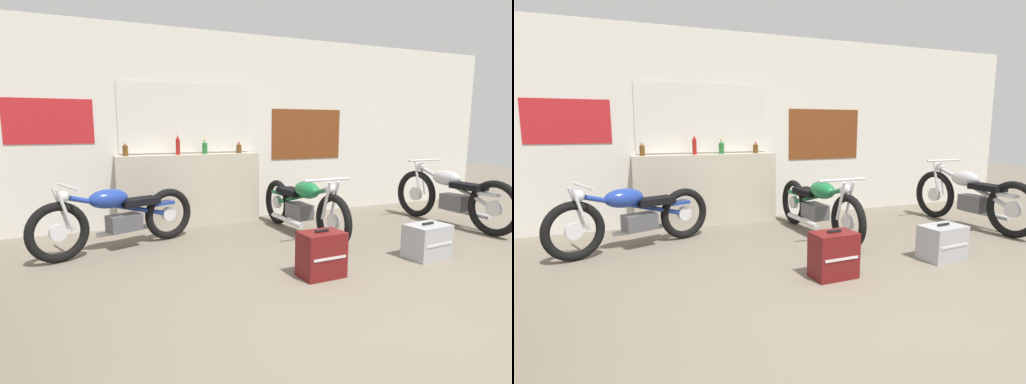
# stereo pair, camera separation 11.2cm
# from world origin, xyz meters

# --- Properties ---
(ground_plane) EXTENTS (24.00, 24.00, 0.00)m
(ground_plane) POSITION_xyz_m (0.00, 0.00, 0.00)
(ground_plane) COLOR #706656
(wall_back) EXTENTS (10.00, 0.07, 2.80)m
(wall_back) POSITION_xyz_m (-0.02, 3.69, 1.40)
(wall_back) COLOR silver
(wall_back) RESTS_ON ground_plane
(sill_counter) EXTENTS (2.05, 0.28, 1.04)m
(sill_counter) POSITION_xyz_m (-0.75, 3.51, 0.52)
(sill_counter) COLOR #B7AD99
(sill_counter) RESTS_ON ground_plane
(bottle_leftmost) EXTENTS (0.07, 0.07, 0.19)m
(bottle_leftmost) POSITION_xyz_m (-1.63, 3.49, 1.12)
(bottle_leftmost) COLOR #5B3814
(bottle_leftmost) RESTS_ON sill_counter
(bottle_left_center) EXTENTS (0.06, 0.06, 0.30)m
(bottle_left_center) POSITION_xyz_m (-0.92, 3.47, 1.17)
(bottle_left_center) COLOR maroon
(bottle_left_center) RESTS_ON sill_counter
(bottle_center) EXTENTS (0.08, 0.08, 0.22)m
(bottle_center) POSITION_xyz_m (-0.53, 3.51, 1.13)
(bottle_center) COLOR #23662D
(bottle_center) RESTS_ON sill_counter
(bottle_right_center) EXTENTS (0.08, 0.08, 0.17)m
(bottle_right_center) POSITION_xyz_m (-0.01, 3.48, 1.11)
(bottle_right_center) COLOR #5B3814
(bottle_right_center) RESTS_ON sill_counter
(motorcycle_green) EXTENTS (0.64, 2.03, 0.82)m
(motorcycle_green) POSITION_xyz_m (0.47, 2.39, 0.40)
(motorcycle_green) COLOR black
(motorcycle_green) RESTS_ON ground_plane
(motorcycle_silver) EXTENTS (0.64, 2.04, 0.93)m
(motorcycle_silver) POSITION_xyz_m (2.73, 2.01, 0.44)
(motorcycle_silver) COLOR black
(motorcycle_silver) RESTS_ON ground_plane
(motorcycle_blue) EXTENTS (1.89, 0.89, 0.81)m
(motorcycle_blue) POSITION_xyz_m (-1.82, 2.64, 0.40)
(motorcycle_blue) COLOR black
(motorcycle_blue) RESTS_ON ground_plane
(hard_case_darkred) EXTENTS (0.43, 0.30, 0.46)m
(hard_case_darkred) POSITION_xyz_m (-0.11, 0.98, 0.22)
(hard_case_darkred) COLOR maroon
(hard_case_darkred) RESTS_ON ground_plane
(hard_case_silver) EXTENTS (0.50, 0.36, 0.40)m
(hard_case_silver) POSITION_xyz_m (1.26, 1.02, 0.19)
(hard_case_silver) COLOR #9E9EA3
(hard_case_silver) RESTS_ON ground_plane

